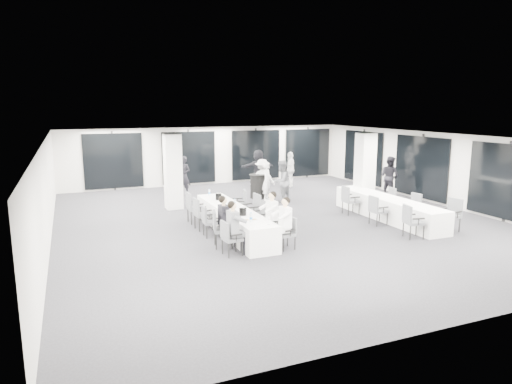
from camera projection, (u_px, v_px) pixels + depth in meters
room at (286, 174)px, 16.48m from camera, size 14.04×16.04×2.84m
column_left at (173, 172)px, 17.00m from camera, size 0.60×0.60×2.80m
column_right at (365, 169)px, 17.61m from camera, size 0.60×0.60×2.80m
banquet_table_main at (233, 220)px, 13.92m from camera, size 0.90×5.00×0.75m
banquet_table_side at (387, 208)px, 15.55m from camera, size 0.90×5.00×0.75m
cocktail_table at (258, 186)px, 19.09m from camera, size 0.72×0.72×1.00m
chair_main_left_near at (229, 236)px, 11.73m from camera, size 0.51×0.55×0.92m
chair_main_left_second at (220, 227)px, 12.41m from camera, size 0.61×0.65×1.02m
chair_main_left_mid at (209, 219)px, 13.42m from camera, size 0.48×0.54×0.92m
chair_main_left_fourth at (201, 212)px, 14.18m from camera, size 0.54×0.59×1.00m
chair_main_left_far at (193, 206)px, 15.01m from camera, size 0.52×0.59×1.02m
chair_main_right_near at (288, 231)px, 12.30m from camera, size 0.49×0.53×0.87m
chair_main_right_second at (275, 222)px, 13.07m from camera, size 0.53×0.57×0.95m
chair_main_right_mid at (262, 215)px, 13.96m from camera, size 0.55×0.58×0.93m
chair_main_right_fourth at (253, 208)px, 14.63m from camera, size 0.54×0.60×1.04m
chair_main_right_far at (241, 202)px, 15.63m from camera, size 0.60×0.63×0.99m
chair_side_left_near at (411, 219)px, 13.27m from camera, size 0.59×0.63×0.99m
chair_side_left_mid at (377, 209)px, 14.76m from camera, size 0.48×0.54×0.96m
chair_side_left_far at (349, 198)px, 16.18m from camera, size 0.55×0.60×1.02m
chair_side_right_near at (452, 213)px, 14.01m from camera, size 0.59×0.63×1.02m
chair_side_right_mid at (414, 205)px, 15.53m from camera, size 0.51×0.55×0.88m
chair_side_right_far at (389, 198)px, 16.72m from camera, size 0.48×0.52×0.87m
seated_guest_a at (235, 224)px, 11.74m from camera, size 0.50×0.38×1.44m
seated_guest_b at (226, 218)px, 12.41m from camera, size 0.50×0.38×1.44m
seated_guest_c at (283, 220)px, 12.18m from camera, size 0.50×0.38×1.44m
seated_guest_d at (270, 213)px, 12.96m from camera, size 0.50×0.38×1.44m
standing_guest_a at (267, 179)px, 18.59m from camera, size 0.82×0.84×1.79m
standing_guest_b at (282, 179)px, 18.19m from camera, size 1.08×0.94×1.91m
standing_guest_c at (262, 176)px, 19.23m from camera, size 1.33×1.09×1.83m
standing_guest_d at (290, 167)px, 21.70m from camera, size 1.20×1.25×1.89m
standing_guest_f at (258, 166)px, 21.74m from camera, size 1.88×0.81×2.01m
standing_guest_g at (184, 173)px, 19.66m from camera, size 0.89×0.90×1.92m
standing_guest_h at (390, 174)px, 19.35m from camera, size 0.83×1.07×1.95m
ice_bucket_near at (243, 211)px, 12.96m from camera, size 0.21×0.21×0.24m
ice_bucket_far at (218, 197)px, 15.09m from camera, size 0.20×0.20×0.22m
water_bottle_a at (251, 217)px, 12.25m from camera, size 0.08×0.08×0.24m
water_bottle_b at (235, 202)px, 14.24m from camera, size 0.06×0.06×0.20m
water_bottle_c at (209, 192)px, 15.84m from camera, size 0.07×0.07×0.21m
plate_a at (247, 220)px, 12.42m from camera, size 0.18×0.18×0.03m
plate_b at (254, 219)px, 12.46m from camera, size 0.21×0.21×0.03m
plate_c at (244, 212)px, 13.29m from camera, size 0.18×0.18×0.03m
wine_glass at (269, 219)px, 11.92m from camera, size 0.08×0.08×0.21m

